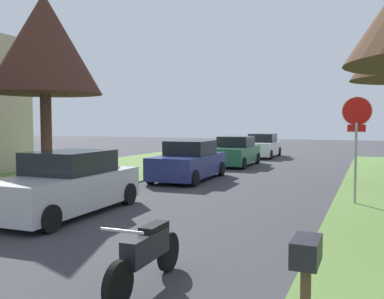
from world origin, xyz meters
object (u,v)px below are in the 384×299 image
(street_tree_left_mid_b, at_px, (44,45))
(parked_motorcycle, at_px, (147,253))
(stop_sign_far, at_px, (357,126))
(curbside_mailbox, at_px, (306,269))
(parked_sedan_navy, at_px, (189,162))
(parked_sedan_white, at_px, (262,146))
(parked_sedan_green, at_px, (235,152))
(parked_sedan_silver, at_px, (66,185))

(street_tree_left_mid_b, xyz_separation_m, parked_motorcycle, (7.57, -6.45, -4.49))
(stop_sign_far, xyz_separation_m, curbside_mailbox, (-0.11, -8.94, -1.14))
(parked_sedan_navy, distance_m, curbside_mailbox, 13.54)
(parked_sedan_white, bearing_deg, curbside_mailbox, -75.62)
(curbside_mailbox, bearing_deg, street_tree_left_mid_b, 141.40)
(parked_sedan_green, xyz_separation_m, curbside_mailbox, (6.22, -18.15, 0.33))
(curbside_mailbox, bearing_deg, parked_sedan_green, 108.93)
(parked_sedan_white, bearing_deg, parked_sedan_silver, -90.92)
(street_tree_left_mid_b, bearing_deg, stop_sign_far, 5.86)
(parked_motorcycle, bearing_deg, parked_sedan_silver, 140.96)
(street_tree_left_mid_b, height_order, parked_sedan_green, street_tree_left_mid_b)
(parked_sedan_silver, bearing_deg, street_tree_left_mid_b, 137.81)
(parked_sedan_navy, bearing_deg, stop_sign_far, -25.56)
(street_tree_left_mid_b, distance_m, parked_sedan_white, 17.41)
(stop_sign_far, xyz_separation_m, street_tree_left_mid_b, (-10.02, -1.03, 2.78))
(parked_sedan_silver, xyz_separation_m, curbside_mailbox, (6.57, -4.88, 0.33))
(parked_motorcycle, bearing_deg, street_tree_left_mid_b, 139.53)
(parked_sedan_silver, distance_m, parked_motorcycle, 5.44)
(parked_sedan_green, bearing_deg, street_tree_left_mid_b, -109.82)
(street_tree_left_mid_b, height_order, parked_sedan_navy, street_tree_left_mid_b)
(parked_sedan_white, bearing_deg, street_tree_left_mid_b, -102.51)
(stop_sign_far, bearing_deg, parked_sedan_navy, 154.44)
(stop_sign_far, height_order, street_tree_left_mid_b, street_tree_left_mid_b)
(parked_sedan_green, distance_m, parked_sedan_white, 6.25)
(parked_sedan_silver, distance_m, curbside_mailbox, 8.19)
(stop_sign_far, height_order, parked_sedan_silver, stop_sign_far)
(parked_sedan_green, height_order, parked_motorcycle, parked_sedan_green)
(parked_sedan_green, relative_size, parked_motorcycle, 2.18)
(parked_sedan_navy, height_order, parked_sedan_white, same)
(parked_motorcycle, xyz_separation_m, curbside_mailbox, (2.35, -1.46, 0.57))
(parked_motorcycle, height_order, curbside_mailbox, curbside_mailbox)
(parked_sedan_green, height_order, parked_sedan_white, same)
(parked_sedan_silver, bearing_deg, parked_sedan_navy, 87.66)
(parked_sedan_green, xyz_separation_m, parked_sedan_white, (-0.03, 6.25, 0.00))
(parked_sedan_navy, relative_size, curbside_mailbox, 3.51)
(parked_sedan_silver, relative_size, parked_sedan_navy, 1.00)
(parked_sedan_silver, bearing_deg, parked_sedan_white, 89.08)
(stop_sign_far, distance_m, parked_motorcycle, 8.06)
(parked_motorcycle, bearing_deg, curbside_mailbox, -31.86)
(parked_sedan_navy, relative_size, parked_motorcycle, 2.18)
(parked_sedan_silver, xyz_separation_m, parked_sedan_green, (0.35, 13.26, 0.00))
(parked_sedan_navy, bearing_deg, parked_motorcycle, -69.54)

